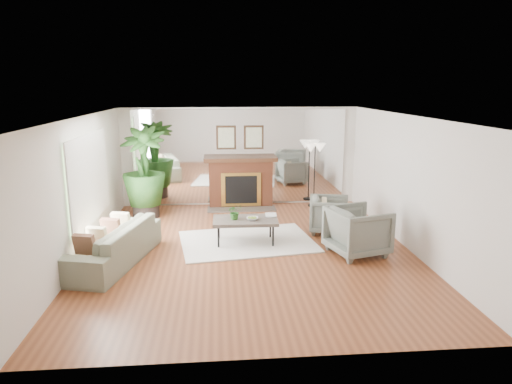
{
  "coord_description": "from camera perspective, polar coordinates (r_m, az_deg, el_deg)",
  "views": [
    {
      "loc": [
        -0.59,
        -8.1,
        3.04
      ],
      "look_at": [
        0.16,
        0.6,
        0.99
      ],
      "focal_mm": 32.0,
      "sensor_mm": 36.0,
      "label": 1
    }
  ],
  "objects": [
    {
      "name": "sofa",
      "position": [
        8.37,
        -17.61,
        -6.21
      ],
      "size": [
        1.47,
        2.51,
        0.69
      ],
      "primitive_type": "imported",
      "rotation": [
        0.0,
        0.0,
        -1.82
      ],
      "color": "slate",
      "rests_on": "ground"
    },
    {
      "name": "coffee_table",
      "position": [
        8.9,
        -1.36,
        -3.65
      ],
      "size": [
        1.26,
        0.75,
        0.5
      ],
      "rotation": [
        0.0,
        0.0,
        -0.02
      ],
      "color": "#574D45",
      "rests_on": "ground"
    },
    {
      "name": "fireplace",
      "position": [
        11.61,
        -1.93,
        1.38
      ],
      "size": [
        1.85,
        0.83,
        2.05
      ],
      "color": "brown",
      "rests_on": "ground"
    },
    {
      "name": "fruit_bowl",
      "position": [
        8.81,
        -0.48,
        -3.35
      ],
      "size": [
        0.26,
        0.26,
        0.06
      ],
      "primitive_type": "imported",
      "rotation": [
        0.0,
        0.0,
        -0.14
      ],
      "color": "brown",
      "rests_on": "coffee_table"
    },
    {
      "name": "area_rug",
      "position": [
        9.1,
        -1.11,
        -6.2
      ],
      "size": [
        2.8,
        2.18,
        0.03
      ],
      "primitive_type": "cube",
      "rotation": [
        0.0,
        0.0,
        0.14
      ],
      "color": "silver",
      "rests_on": "ground"
    },
    {
      "name": "window_panel",
      "position": [
        8.98,
        -20.16,
        1.56
      ],
      "size": [
        0.04,
        2.4,
        1.5
      ],
      "primitive_type": "cube",
      "color": "#B2E09E",
      "rests_on": "wall_left"
    },
    {
      "name": "armchair_back",
      "position": [
        9.74,
        9.18,
        -2.81
      ],
      "size": [
        0.98,
        0.97,
        0.76
      ],
      "primitive_type": "imported",
      "rotation": [
        0.0,
        0.0,
        1.36
      ],
      "color": "slate",
      "rests_on": "ground"
    },
    {
      "name": "book",
      "position": [
        9.11,
        1.19,
        -2.9
      ],
      "size": [
        0.23,
        0.31,
        0.02
      ],
      "primitive_type": "imported",
      "rotation": [
        0.0,
        0.0,
        -0.06
      ],
      "color": "brown",
      "rests_on": "coffee_table"
    },
    {
      "name": "floor_lamp",
      "position": [
        11.58,
        7.39,
        4.87
      ],
      "size": [
        0.53,
        0.29,
        1.62
      ],
      "color": "black",
      "rests_on": "ground"
    },
    {
      "name": "tabletop_plant",
      "position": [
        8.83,
        -2.66,
        -2.48
      ],
      "size": [
        0.33,
        0.3,
        0.3
      ],
      "primitive_type": "imported",
      "rotation": [
        0.0,
        0.0,
        0.28
      ],
      "color": "#306023",
      "rests_on": "coffee_table"
    },
    {
      "name": "wall_back",
      "position": [
        11.74,
        -2.01,
        4.44
      ],
      "size": [
        6.0,
        0.02,
        2.5
      ],
      "primitive_type": "cube",
      "color": "silver",
      "rests_on": "ground"
    },
    {
      "name": "ground",
      "position": [
        8.67,
        -0.74,
        -7.31
      ],
      "size": [
        7.0,
        7.0,
        0.0
      ],
      "primitive_type": "plane",
      "color": "brown",
      "rests_on": "ground"
    },
    {
      "name": "wall_right",
      "position": [
        9.03,
        18.53,
        1.1
      ],
      "size": [
        0.02,
        7.0,
        2.5
      ],
      "primitive_type": "cube",
      "color": "silver",
      "rests_on": "ground"
    },
    {
      "name": "potted_ficus",
      "position": [
        10.84,
        -13.85,
        2.71
      ],
      "size": [
        1.14,
        1.14,
        2.12
      ],
      "color": "black",
      "rests_on": "ground"
    },
    {
      "name": "armchair_front",
      "position": [
        8.56,
        12.6,
        -4.77
      ],
      "size": [
        1.2,
        1.18,
        0.88
      ],
      "primitive_type": "imported",
      "rotation": [
        0.0,
        0.0,
        1.85
      ],
      "color": "slate",
      "rests_on": "ground"
    },
    {
      "name": "side_table",
      "position": [
        8.12,
        -18.66,
        -6.08
      ],
      "size": [
        0.55,
        0.55,
        0.54
      ],
      "rotation": [
        0.0,
        0.0,
        -0.18
      ],
      "color": "brown",
      "rests_on": "ground"
    },
    {
      "name": "wall_left",
      "position": [
        8.63,
        -20.97,
        0.37
      ],
      "size": [
        0.02,
        7.0,
        2.5
      ],
      "primitive_type": "cube",
      "color": "silver",
      "rests_on": "ground"
    },
    {
      "name": "mirror_panel",
      "position": [
        11.72,
        -2.01,
        4.42
      ],
      "size": [
        5.4,
        0.04,
        2.4
      ],
      "primitive_type": "cube",
      "color": "silver",
      "rests_on": "wall_back"
    }
  ]
}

